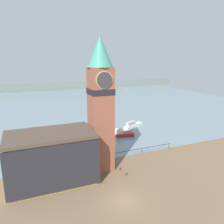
{
  "coord_description": "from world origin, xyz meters",
  "views": [
    {
      "loc": [
        -11.14,
        -22.83,
        18.23
      ],
      "look_at": [
        1.22,
        7.05,
        10.36
      ],
      "focal_mm": 35.0,
      "sensor_mm": 36.0,
      "label": 1
    }
  ],
  "objects_px": {
    "boat_near": "(120,134)",
    "boat_far": "(132,125)",
    "clock_tower": "(101,103)",
    "pier_building": "(52,158)",
    "mooring_bollard_near": "(120,168)",
    "mooring_bollard_far": "(126,174)"
  },
  "relations": [
    {
      "from": "pier_building",
      "to": "mooring_bollard_near",
      "type": "xyz_separation_m",
      "value": [
        10.83,
        -0.84,
        -3.54
      ]
    },
    {
      "from": "clock_tower",
      "to": "mooring_bollard_near",
      "type": "relative_size",
      "value": 31.07
    },
    {
      "from": "pier_building",
      "to": "boat_near",
      "type": "bearing_deg",
      "value": 38.73
    },
    {
      "from": "pier_building",
      "to": "boat_near",
      "type": "xyz_separation_m",
      "value": [
        17.88,
        14.34,
        -3.25
      ]
    },
    {
      "from": "clock_tower",
      "to": "mooring_bollard_far",
      "type": "relative_size",
      "value": 33.25
    },
    {
      "from": "boat_near",
      "to": "mooring_bollard_near",
      "type": "distance_m",
      "value": 16.74
    },
    {
      "from": "boat_far",
      "to": "mooring_bollard_far",
      "type": "distance_m",
      "value": 26.08
    },
    {
      "from": "clock_tower",
      "to": "mooring_bollard_near",
      "type": "height_order",
      "value": "clock_tower"
    },
    {
      "from": "boat_far",
      "to": "mooring_bollard_near",
      "type": "relative_size",
      "value": 9.9
    },
    {
      "from": "boat_near",
      "to": "boat_far",
      "type": "height_order",
      "value": "boat_near"
    },
    {
      "from": "clock_tower",
      "to": "boat_far",
      "type": "height_order",
      "value": "clock_tower"
    },
    {
      "from": "pier_building",
      "to": "boat_far",
      "type": "height_order",
      "value": "pier_building"
    },
    {
      "from": "boat_near",
      "to": "boat_far",
      "type": "relative_size",
      "value": 0.89
    },
    {
      "from": "boat_near",
      "to": "mooring_bollard_far",
      "type": "distance_m",
      "value": 18.38
    },
    {
      "from": "boat_near",
      "to": "boat_far",
      "type": "bearing_deg",
      "value": 52.02
    },
    {
      "from": "clock_tower",
      "to": "boat_near",
      "type": "relative_size",
      "value": 3.53
    },
    {
      "from": "mooring_bollard_far",
      "to": "mooring_bollard_near",
      "type": "bearing_deg",
      "value": 95.71
    },
    {
      "from": "clock_tower",
      "to": "mooring_bollard_far",
      "type": "bearing_deg",
      "value": -53.87
    },
    {
      "from": "boat_near",
      "to": "mooring_bollard_near",
      "type": "height_order",
      "value": "boat_near"
    },
    {
      "from": "mooring_bollard_far",
      "to": "pier_building",
      "type": "bearing_deg",
      "value": 166.2
    },
    {
      "from": "boat_far",
      "to": "mooring_bollard_far",
      "type": "bearing_deg",
      "value": -145.71
    },
    {
      "from": "clock_tower",
      "to": "boat_near",
      "type": "xyz_separation_m",
      "value": [
        9.64,
        13.24,
        -10.79
      ]
    }
  ]
}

